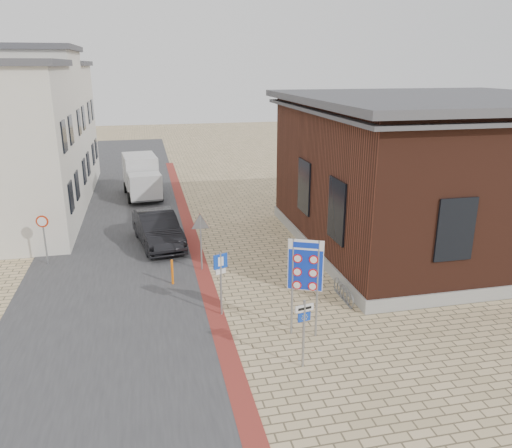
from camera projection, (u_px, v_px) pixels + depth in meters
name	position (u px, v px, depth m)	size (l,w,h in m)	color
ground	(289.00, 339.00, 15.36)	(120.00, 120.00, 0.00)	tan
road_strip	(122.00, 214.00, 28.16)	(7.00, 60.00, 0.02)	#38383A
curb_strip	(192.00, 238.00, 24.23)	(0.60, 40.00, 0.02)	maroon
brick_building	(438.00, 170.00, 22.67)	(13.00, 13.00, 6.80)	gray
townhouse_mid	(17.00, 129.00, 28.42)	(7.40, 6.40, 9.10)	silver
townhouse_far	(38.00, 124.00, 34.12)	(7.40, 6.40, 8.30)	silver
bike_rack	(343.00, 293.00, 17.87)	(0.08, 1.80, 0.60)	slate
sedan	(158.00, 229.00, 23.16)	(1.66, 4.75, 1.57)	black
box_truck	(142.00, 176.00, 31.60)	(2.46, 5.06, 2.56)	slate
border_sign	(305.00, 267.00, 14.93)	(1.00, 0.48, 3.14)	gray
essen_sign	(304.00, 325.00, 13.55)	(0.55, 0.15, 2.03)	gray
parking_sign	(221.00, 273.00, 16.38)	(0.48, 0.21, 2.26)	gray
yield_sign	(200.00, 228.00, 19.97)	(0.84, 0.12, 2.38)	gray
speed_sign	(44.00, 232.00, 20.64)	(0.51, 0.10, 2.18)	gray
bollard	(172.00, 272.00, 19.03)	(0.09, 0.09, 1.01)	orange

